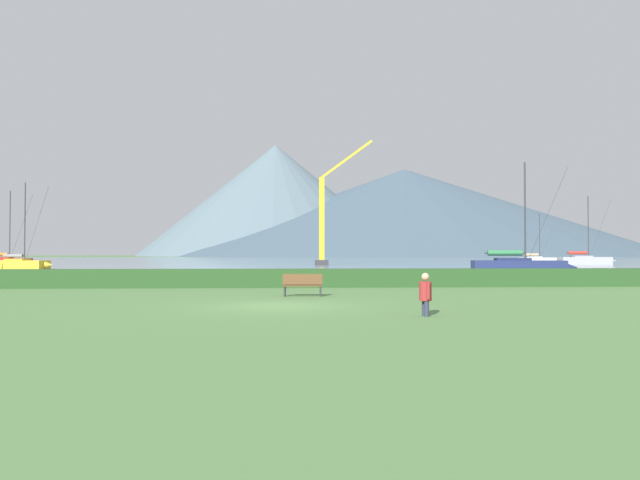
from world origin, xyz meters
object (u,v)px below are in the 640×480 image
sailboat_slip_2 (585,260)px  sailboat_slip_4 (519,266)px  person_seated_viewer (425,292)px  sailboat_slip_5 (537,260)px  dock_crane (324,224)px  park_bench_near_path (303,284)px  sailboat_slip_6 (6,261)px  sailboat_slip_1 (21,264)px

sailboat_slip_2 → sailboat_slip_4: size_ratio=1.14×
person_seated_viewer → sailboat_slip_4: bearing=56.0°
sailboat_slip_5 → dock_crane: 42.04m
sailboat_slip_2 → park_bench_near_path: (-47.13, -65.23, -0.22)m
sailboat_slip_6 → park_bench_near_path: (41.60, -62.13, -0.14)m
sailboat_slip_4 → sailboat_slip_6: (-61.06, 37.64, -0.05)m
sailboat_slip_2 → sailboat_slip_6: size_ratio=1.01×
sailboat_slip_4 → sailboat_slip_6: size_ratio=0.89×
person_seated_viewer → dock_crane: bearing=81.1°
sailboat_slip_2 → sailboat_slip_6: sailboat_slip_2 is taller
sailboat_slip_1 → sailboat_slip_6: bearing=132.2°
sailboat_slip_6 → person_seated_viewer: size_ratio=8.79×
sailboat_slip_4 → dock_crane: (-14.35, 39.59, 5.66)m
sailboat_slip_4 → dock_crane: 42.49m
park_bench_near_path → dock_crane: bearing=88.9°
sailboat_slip_2 → sailboat_slip_5: 12.28m
dock_crane → park_bench_near_path: bearing=-94.6°
sailboat_slip_1 → sailboat_slip_2: size_ratio=0.91×
sailboat_slip_2 → person_seated_viewer: (-43.80, -73.06, -0.06)m
sailboat_slip_5 → park_bench_near_path: 89.20m
sailboat_slip_2 → sailboat_slip_6: (-88.73, -3.10, -0.08)m
sailboat_slip_4 → park_bench_near_path: size_ratio=5.75×
sailboat_slip_2 → sailboat_slip_1: bearing=-160.3°
sailboat_slip_6 → park_bench_near_path: bearing=-55.0°
sailboat_slip_1 → dock_crane: dock_crane is taller
park_bench_near_path → person_seated_viewer: 8.51m
sailboat_slip_4 → person_seated_viewer: size_ratio=7.80×
sailboat_slip_5 → dock_crane: dock_crane is taller
sailboat_slip_4 → sailboat_slip_2: bearing=66.1°
sailboat_slip_2 → dock_crane: dock_crane is taller
sailboat_slip_4 → sailboat_slip_5: sailboat_slip_4 is taller
sailboat_slip_6 → park_bench_near_path: sailboat_slip_6 is taller
sailboat_slip_2 → sailboat_slip_4: sailboat_slip_2 is taller
sailboat_slip_4 → person_seated_viewer: (-16.13, -32.32, -0.04)m
sailboat_slip_1 → dock_crane: (36.51, 19.92, 5.76)m
sailboat_slip_2 → sailboat_slip_6: bearing=-173.3°
sailboat_slip_4 → sailboat_slip_5: 58.45m
sailboat_slip_4 → park_bench_near_path: sailboat_slip_4 is taller
sailboat_slip_6 → person_seated_viewer: 83.15m
sailboat_slip_2 → sailboat_slip_4: (-27.68, -40.74, -0.03)m
sailboat_slip_1 → sailboat_slip_6: size_ratio=0.91×
sailboat_slip_6 → dock_crane: 47.09m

